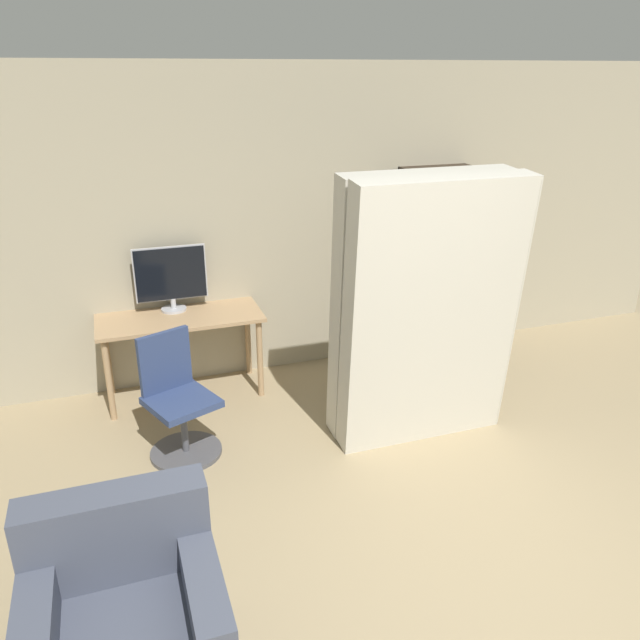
# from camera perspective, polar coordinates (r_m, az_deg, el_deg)

# --- Properties ---
(ground_plane) EXTENTS (16.00, 16.00, 0.00)m
(ground_plane) POSITION_cam_1_polar(r_m,az_deg,el_deg) (3.62, 17.34, -25.71)
(ground_plane) COLOR #9E8966
(wall_back) EXTENTS (8.00, 0.06, 2.70)m
(wall_back) POSITION_cam_1_polar(r_m,az_deg,el_deg) (5.63, -1.26, 8.86)
(wall_back) COLOR tan
(wall_back) RESTS_ON ground
(desk) EXTENTS (1.34, 0.57, 0.73)m
(desk) POSITION_cam_1_polar(r_m,az_deg,el_deg) (5.32, -12.62, -0.67)
(desk) COLOR tan
(desk) RESTS_ON ground
(monitor) EXTENTS (0.59, 0.21, 0.55)m
(monitor) POSITION_cam_1_polar(r_m,az_deg,el_deg) (5.33, -13.48, 3.90)
(monitor) COLOR #B7B7BC
(monitor) RESTS_ON desk
(office_chair) EXTENTS (0.57, 0.57, 0.90)m
(office_chair) POSITION_cam_1_polar(r_m,az_deg,el_deg) (4.65, -12.80, -7.82)
(office_chair) COLOR #4C4C51
(office_chair) RESTS_ON ground
(bookshelf) EXTENTS (0.69, 0.31, 1.81)m
(bookshelf) POSITION_cam_1_polar(r_m,az_deg,el_deg) (6.06, 9.42, 4.29)
(bookshelf) COLOR #2D2319
(bookshelf) RESTS_ON ground
(mattress_near) EXTENTS (1.30, 0.38, 2.00)m
(mattress_near) POSITION_cam_1_polar(r_m,az_deg,el_deg) (4.48, 10.25, 0.31)
(mattress_near) COLOR beige
(mattress_near) RESTS_ON ground
(mattress_far) EXTENTS (1.30, 0.35, 2.00)m
(mattress_far) POSITION_cam_1_polar(r_m,az_deg,el_deg) (4.67, 8.89, 1.30)
(mattress_far) COLOR beige
(mattress_far) RESTS_ON ground
(armchair) EXTENTS (0.85, 0.80, 0.85)m
(armchair) POSITION_cam_1_polar(r_m,az_deg,el_deg) (3.23, -17.28, -24.90)
(armchair) COLOR #474C5B
(armchair) RESTS_ON ground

